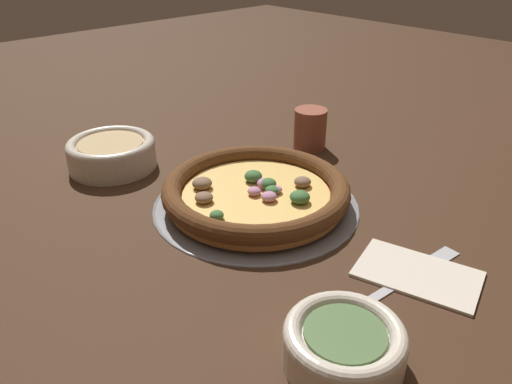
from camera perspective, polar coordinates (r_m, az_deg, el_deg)
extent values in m
plane|color=#3D2616|center=(0.77, 0.00, -1.55)|extent=(3.00, 3.00, 0.00)
cylinder|color=gray|center=(0.77, 0.00, -1.42)|extent=(0.31, 0.31, 0.00)
torus|color=gray|center=(0.77, 0.00, -1.30)|extent=(0.32, 0.32, 0.01)
cylinder|color=#A86B33|center=(0.77, 0.00, -0.68)|extent=(0.27, 0.27, 0.01)
torus|color=#563319|center=(0.76, 0.00, 0.38)|extent=(0.29, 0.29, 0.03)
cylinder|color=#B7381E|center=(0.76, 0.00, -0.15)|extent=(0.24, 0.24, 0.00)
cylinder|color=#E5B75B|center=(0.76, 0.00, -0.01)|extent=(0.23, 0.23, 0.00)
ellipsoid|color=#C17FA3|center=(0.77, 0.95, 1.04)|extent=(0.03, 0.03, 0.01)
ellipsoid|color=#3D6B38|center=(0.79, -0.31, 1.82)|extent=(0.03, 0.03, 0.02)
ellipsoid|color=#3D6B38|center=(0.73, 5.04, -0.56)|extent=(0.04, 0.04, 0.02)
ellipsoid|color=brown|center=(0.73, -5.98, -0.63)|extent=(0.03, 0.03, 0.01)
ellipsoid|color=brown|center=(0.78, 5.34, 1.17)|extent=(0.03, 0.03, 0.01)
ellipsoid|color=#3D6B38|center=(0.75, 1.85, 0.23)|extent=(0.03, 0.03, 0.01)
ellipsoid|color=#C17FA3|center=(0.73, 1.50, -0.51)|extent=(0.03, 0.03, 0.01)
ellipsoid|color=#3D6B38|center=(0.77, 1.41, 0.95)|extent=(0.04, 0.04, 0.02)
ellipsoid|color=#3D6B38|center=(0.69, -4.51, -2.64)|extent=(0.02, 0.02, 0.01)
ellipsoid|color=#C17FA3|center=(0.75, -0.20, 0.09)|extent=(0.03, 0.03, 0.01)
ellipsoid|color=#C17FA3|center=(0.76, 2.34, 0.29)|extent=(0.02, 0.02, 0.01)
ellipsoid|color=brown|center=(0.77, -6.18, 1.01)|extent=(0.04, 0.04, 0.02)
cylinder|color=beige|center=(0.92, -16.11, 4.00)|extent=(0.15, 0.15, 0.04)
torus|color=beige|center=(0.91, -16.29, 5.25)|extent=(0.15, 0.15, 0.02)
cylinder|color=tan|center=(0.91, -16.31, 5.37)|extent=(0.11, 0.11, 0.00)
cylinder|color=beige|center=(0.52, 9.96, -17.20)|extent=(0.12, 0.12, 0.04)
torus|color=beige|center=(0.51, 10.14, -15.76)|extent=(0.12, 0.12, 0.02)
cylinder|color=#4C6B3D|center=(0.51, 10.16, -15.60)|extent=(0.08, 0.08, 0.00)
cylinder|color=brown|center=(0.97, 6.20, 7.17)|extent=(0.06, 0.06, 0.08)
cube|color=beige|center=(0.66, 18.00, -8.76)|extent=(0.17, 0.13, 0.01)
cube|color=#B7B7BC|center=(0.64, 16.24, -9.76)|extent=(0.02, 0.13, 0.00)
cube|color=#B7B7BC|center=(0.70, 20.56, -6.84)|extent=(0.03, 0.05, 0.00)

